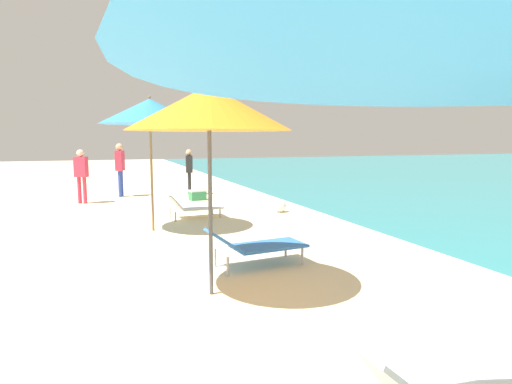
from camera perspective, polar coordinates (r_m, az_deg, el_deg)
umbrella_second at (r=5.19m, az=-6.31°, el=11.08°), size 1.98×1.98×2.63m
lounger_second_shoreside at (r=6.53m, az=-0.04°, el=-7.07°), size 1.57×0.78×0.61m
umbrella_farthest at (r=9.15m, az=-14.03°, el=10.41°), size 2.05×2.05×2.81m
lounger_farthest_shoreside at (r=10.55m, az=-8.41°, el=-1.87°), size 1.36×0.77×0.61m
person_walking_near at (r=13.76m, az=-22.35°, el=2.62°), size 0.42×0.35×1.62m
person_walking_mid at (r=14.93m, az=-17.74°, el=3.57°), size 0.33×0.41×1.78m
person_walking_far at (r=14.92m, az=-8.94°, el=3.26°), size 0.27×0.39×1.57m
cooler_box at (r=13.63m, az=-7.84°, el=-0.39°), size 0.55×0.41×0.33m
beach_ball at (r=11.31m, az=3.22°, el=-1.88°), size 0.33×0.33×0.33m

